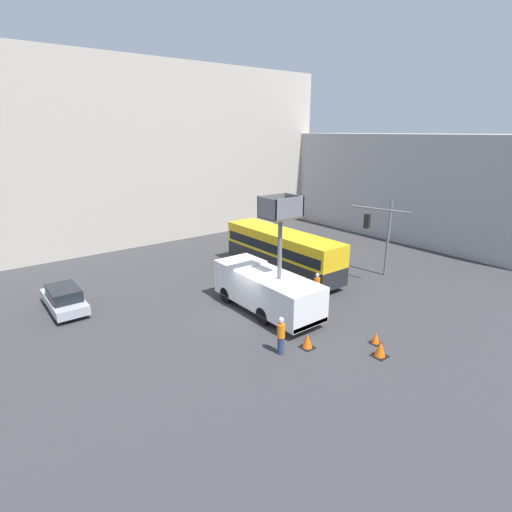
# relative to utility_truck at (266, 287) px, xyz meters

# --- Properties ---
(ground_plane) EXTENTS (120.00, 120.00, 0.00)m
(ground_plane) POSITION_rel_utility_truck_xyz_m (-1.27, 0.25, -1.53)
(ground_plane) COLOR #38383A
(building_backdrop_far) EXTENTS (44.00, 10.00, 16.22)m
(building_backdrop_far) POSITION_rel_utility_truck_xyz_m (-1.27, 22.81, 6.59)
(building_backdrop_far) COLOR #BCB2A3
(building_backdrop_far) RESTS_ON ground_plane
(building_backdrop_side) EXTENTS (10.00, 28.00, 9.91)m
(building_backdrop_side) POSITION_rel_utility_truck_xyz_m (24.53, 5.97, 3.43)
(building_backdrop_side) COLOR #9E9EA3
(building_backdrop_side) RESTS_ON ground_plane
(utility_truck) EXTENTS (2.53, 7.36, 6.98)m
(utility_truck) POSITION_rel_utility_truck_xyz_m (0.00, 0.00, 0.00)
(utility_truck) COLOR white
(utility_truck) RESTS_ON ground_plane
(city_bus) EXTENTS (2.47, 10.43, 3.21)m
(city_bus) POSITION_rel_utility_truck_xyz_m (5.01, 4.34, 0.35)
(city_bus) COLOR #232328
(city_bus) RESTS_ON ground_plane
(traffic_light_pole) EXTENTS (4.16, 3.91, 5.51)m
(traffic_light_pole) POSITION_rel_utility_truck_xyz_m (9.37, -0.86, 2.28)
(traffic_light_pole) COLOR slate
(traffic_light_pole) RESTS_ON ground_plane
(road_worker_near_truck) EXTENTS (0.38, 0.38, 1.91)m
(road_worker_near_truck) POSITION_rel_utility_truck_xyz_m (-2.39, -4.06, -0.56)
(road_worker_near_truck) COLOR navy
(road_worker_near_truck) RESTS_ON ground_plane
(road_worker_directing) EXTENTS (0.38, 0.38, 1.77)m
(road_worker_directing) POSITION_rel_utility_truck_xyz_m (3.60, -0.60, -0.64)
(road_worker_directing) COLOR navy
(road_worker_directing) RESTS_ON ground_plane
(traffic_cone_near_truck) EXTENTS (0.53, 0.53, 0.61)m
(traffic_cone_near_truck) POSITION_rel_utility_truck_xyz_m (2.03, -6.23, -1.24)
(traffic_cone_near_truck) COLOR black
(traffic_cone_near_truck) RESTS_ON ground_plane
(traffic_cone_mid_road) EXTENTS (0.68, 0.68, 0.78)m
(traffic_cone_mid_road) POSITION_rel_utility_truck_xyz_m (1.18, -7.10, -1.16)
(traffic_cone_mid_road) COLOR black
(traffic_cone_mid_road) RESTS_ON ground_plane
(traffic_cone_far_side) EXTENTS (0.66, 0.66, 0.75)m
(traffic_cone_far_side) POSITION_rel_utility_truck_xyz_m (-0.99, -4.44, -1.17)
(traffic_cone_far_side) COLOR black
(traffic_cone_far_side) RESTS_ON ground_plane
(parked_car_curbside) EXTENTS (1.77, 4.47, 1.48)m
(parked_car_curbside) POSITION_rel_utility_truck_xyz_m (-9.34, 7.41, -0.78)
(parked_car_curbside) COLOR #A8A8B2
(parked_car_curbside) RESTS_ON ground_plane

